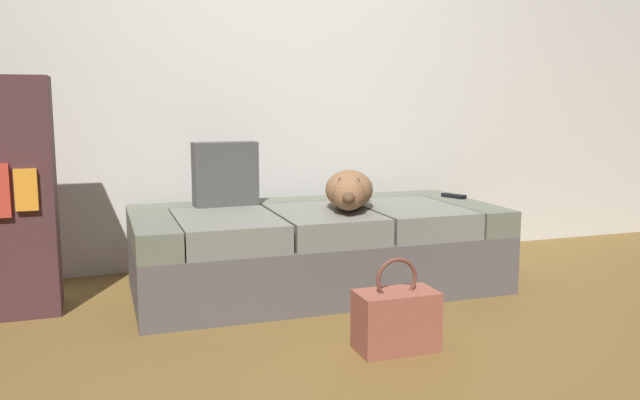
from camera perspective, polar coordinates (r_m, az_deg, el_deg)
name	(u,v)px	position (r m, az deg, el deg)	size (l,w,h in m)	color
ground_plane	(399,356)	(2.64, 6.90, -13.38)	(10.00, 10.00, 0.00)	brown
back_wall	(280,32)	(4.06, -3.49, 14.44)	(6.40, 0.10, 2.80)	silver
couch	(317,249)	(3.47, -0.27, -4.25)	(1.89, 0.89, 0.43)	#575252
dog_tan	(349,190)	(3.37, 2.56, 0.87)	(0.39, 0.57, 0.20)	brown
tv_remote	(454,196)	(3.87, 11.58, 0.35)	(0.04, 0.15, 0.02)	black
throw_pillow	(225,174)	(3.53, -8.25, 2.27)	(0.34, 0.12, 0.34)	#464643
handbag	(396,319)	(2.66, 6.64, -10.27)	(0.32, 0.18, 0.38)	#954F3E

